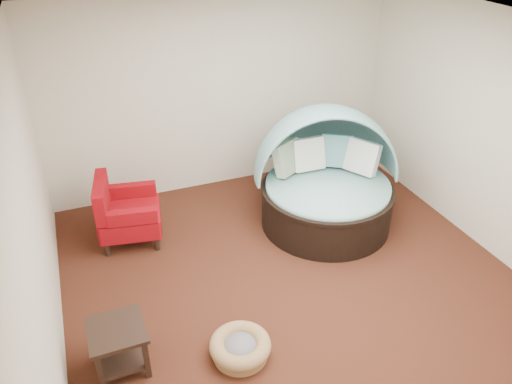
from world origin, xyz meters
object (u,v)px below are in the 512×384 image
object	(u,v)px
canopy_daybed	(327,172)
pet_basket	(240,347)
side_table	(119,342)
red_armchair	(125,212)

from	to	relation	value
canopy_daybed	pet_basket	size ratio (longest dim) A/B	3.43
canopy_daybed	pet_basket	world-z (taller)	canopy_daybed
side_table	red_armchair	bearing A→B (deg)	79.53
pet_basket	side_table	world-z (taller)	side_table
canopy_daybed	red_armchair	size ratio (longest dim) A/B	2.46
side_table	canopy_daybed	bearing A→B (deg)	27.45
red_armchair	side_table	world-z (taller)	red_armchair
pet_basket	side_table	size ratio (longest dim) A/B	1.23
pet_basket	red_armchair	distance (m)	2.42
pet_basket	red_armchair	world-z (taller)	red_armchair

